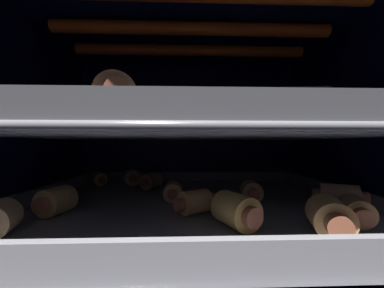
{
  "coord_description": "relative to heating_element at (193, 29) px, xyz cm",
  "views": [
    {
      "loc": [
        -1.31,
        -31.81,
        19.14
      ],
      "look_at": [
        0.0,
        3.22,
        19.1
      ],
      "focal_mm": 21.43,
      "sensor_mm": 36.0,
      "label": 1
    }
  ],
  "objects": [
    {
      "name": "pig_in_blanket_lower_1",
      "position": [
        15.72,
        -9.9,
        -22.64
      ],
      "size": [
        3.88,
        5.58,
        2.65
      ],
      "rotation": [
        0.0,
        0.0,
        2.7
      ],
      "color": "tan",
      "rests_on": "baking_tray_lower"
    },
    {
      "name": "pig_in_blanket_upper_3",
      "position": [
        -7.15,
        -13.02,
        -12.17
      ],
      "size": [
        4.53,
        5.5,
        3.28
      ],
      "rotation": [
        0.0,
        0.0,
        3.6
      ],
      "color": "tan",
      "rests_on": "baking_tray_upper"
    },
    {
      "name": "pig_in_blanket_lower_5",
      "position": [
        3.65,
        -10.22,
        -22.37
      ],
      "size": [
        4.52,
        5.77,
        3.19
      ],
      "rotation": [
        0.0,
        0.0,
        0.4
      ],
      "color": "tan",
      "rests_on": "baking_tray_lower"
    },
    {
      "name": "oven_wall_right",
      "position": [
        24.64,
        0.0,
        -16.64
      ],
      "size": [
        1.2,
        40.71,
        37.07
      ],
      "primitive_type": "cube",
      "color": "#0C1138",
      "rests_on": "ground_plane"
    },
    {
      "name": "pig_in_blanket_lower_6",
      "position": [
        -17.66,
        12.93,
        -22.76
      ],
      "size": [
        4.24,
        5.64,
        2.4
      ],
      "rotation": [
        0.0,
        0.0,
        0.58
      ],
      "color": "tan",
      "rests_on": "baking_tray_lower"
    },
    {
      "name": "oven_rack_lower",
      "position": [
        0.0,
        0.0,
        -25.41
      ],
      "size": [
        45.99,
        39.89,
        0.76
      ],
      "color": "slate"
    },
    {
      "name": "oven_wall_left",
      "position": [
        -24.64,
        0.0,
        -16.64
      ],
      "size": [
        1.2,
        40.71,
        37.07
      ],
      "primitive_type": "cube",
      "color": "#0C1138",
      "rests_on": "ground_plane"
    },
    {
      "name": "pig_in_blanket_lower_3",
      "position": [
        -2.76,
        0.41,
        -22.69
      ],
      "size": [
        2.57,
        4.88,
        2.56
      ],
      "rotation": [
        0.0,
        0.0,
        6.28
      ],
      "color": "tan",
      "rests_on": "baking_tray_lower"
    },
    {
      "name": "pig_in_blanket_upper_0",
      "position": [
        18.26,
        -5.54,
        -12.2
      ],
      "size": [
        5.87,
        4.48,
        3.22
      ],
      "rotation": [
        0.0,
        0.0,
        1.94
      ],
      "color": "tan",
      "rests_on": "baking_tray_upper"
    },
    {
      "name": "pig_in_blanket_upper_2",
      "position": [
        11.81,
        -4.78,
        -12.4
      ],
      "size": [
        4.66,
        4.36,
        2.82
      ],
      "rotation": [
        0.0,
        0.0,
        0.85
      ],
      "color": "tan",
      "rests_on": "baking_tray_upper"
    },
    {
      "name": "baking_tray_lower",
      "position": [
        0.0,
        0.0,
        -24.31
      ],
      "size": [
        43.21,
        35.42,
        2.95
      ],
      "color": "gray",
      "rests_on": "oven_rack_lower"
    },
    {
      "name": "ground_plane",
      "position": [
        0.0,
        0.0,
        -35.77
      ],
      "size": [
        50.48,
        43.11,
        1.2
      ],
      "primitive_type": "cube",
      "color": "#0C1138"
    },
    {
      "name": "pig_in_blanket_upper_1",
      "position": [
        7.82,
        -7.31,
        -12.42
      ],
      "size": [
        3.91,
        4.69,
        2.79
      ],
      "rotation": [
        0.0,
        0.0,
        2.53
      ],
      "color": "tan",
      "rests_on": "baking_tray_upper"
    },
    {
      "name": "pig_in_blanket_upper_8",
      "position": [
        -17.64,
        -5.01,
        -12.48
      ],
      "size": [
        4.35,
        5.62,
        2.67
      ],
      "rotation": [
        0.0,
        0.0,
        0.58
      ],
      "color": "tan",
      "rests_on": "baking_tray_upper"
    },
    {
      "name": "pig_in_blanket_lower_7",
      "position": [
        -11.28,
        12.56,
        -22.47
      ],
      "size": [
        3.86,
        4.24,
        2.99
      ],
      "rotation": [
        0.0,
        0.0,
        0.4
      ],
      "color": "tan",
      "rests_on": "baking_tray_lower"
    },
    {
      "name": "pig_in_blanket_lower_10",
      "position": [
        -7.03,
        9.15,
        -22.66
      ],
      "size": [
        3.94,
        5.17,
        2.62
      ],
      "rotation": [
        0.0,
        0.0,
        2.7
      ],
      "color": "tan",
      "rests_on": "baking_tray_lower"
    },
    {
      "name": "pig_in_blanket_lower_8",
      "position": [
        -15.59,
        -5.55,
        -22.44
      ],
      "size": [
        3.72,
        5.22,
        3.05
      ],
      "rotation": [
        0.0,
        0.0,
        2.92
      ],
      "color": "tan",
      "rests_on": "baking_tray_lower"
    },
    {
      "name": "oven_rack_upper",
      "position": [
        0.0,
        0.0,
        -14.93
      ],
      "size": [
        45.91,
        39.89,
        0.67
      ],
      "color": "slate"
    },
    {
      "name": "pig_in_blanket_upper_7",
      "position": [
        -11.65,
        7.31,
        -12.11
      ],
      "size": [
        4.12,
        5.28,
        3.4
      ],
      "rotation": [
        0.0,
        0.0,
        6.04
      ],
      "color": "tan",
      "rests_on": "baking_tray_upper"
    },
    {
      "name": "pig_in_blanket_lower_9",
      "position": [
        11.34,
        -12.43,
        -22.35
      ],
      "size": [
        4.27,
        6.45,
        3.22
      ],
      "rotation": [
        0.0,
        0.0,
        2.81
      ],
      "color": "tan",
      "rests_on": "baking_tray_lower"
    },
    {
      "name": "pig_in_blanket_upper_5",
      "position": [
        8.95,
        -12.56,
        -12.48
      ],
      "size": [
        5.68,
        3.18,
        2.66
      ],
      "rotation": [
        0.0,
        0.0,
        1.43
      ],
      "color": "tan",
      "rests_on": "baking_tray_upper"
    },
    {
      "name": "pig_in_blanket_lower_2",
      "position": [
        8.07,
        -0.51,
        -22.58
      ],
      "size": [
        3.17,
        5.46,
        2.76
      ],
      "rotation": [
        0.0,
        0.0,
        3.0
      ],
      "color": "tan",
      "rests_on": "baking_tray_lower"
    },
    {
      "name": "oven_ceiling",
      "position": [
        0.0,
        0.0,
        2.5
      ],
      "size": [
        50.48,
        43.11,
        1.2
      ],
      "primitive_type": "cube",
      "color": "#0C1138"
    },
    {
      "name": "heating_element",
      "position": [
        0.0,
        0.0,
        0.0
      ],
      "size": [
        38.47,
        16.69,
        1.77
      ],
      "color": "#F25919"
    },
    {
      "name": "baking_tray_upper",
      "position": [
        0.0,
        0.0,
        -14.08
      ],
      "size": [
        43.21,
        35.42,
        2.1
      ],
      "color": "#4C4C51",
      "rests_on": "oven_rack_upper"
    },
    {
      "name": "pig_in_blanket_upper_4",
      "position": [
        5.57,
        12.35,
        -12.36
      ],
      "size": [
        3.92,
        4.54,
        2.91
      ],
      "rotation": [
        0.0,
        0.0,
        2.71
      ],
      "color": "tan",
      "rests_on": "baking_tray_upper"
    },
    {
      "name": "pig_in_blanket_lower_4",
      "position": [
        0.14,
        -5.85,
        -22.63
      ],
      "size": [
        5.22,
        4.02,
        2.66
      ],
      "rotation": [
        0.0,
        0.0,
        5.28
      ],
      "color": "tan",
      "rests_on": "baking_tray_lower"
    },
    {
      "name": "pig_in_blanket_lower_11",
      "position": [
        16.93,
        -5.66,
        -22.37
      ],
      "size": [
        5.8,
        4.64,
        3.19
      ],
      "rotation": [
        0.0,
        0.0,
        4.22
      ],
      "color": "tan",
      "rests_on": "baking_tray_lower"
    },
    {
      "name": "pig_in_blanket_upper_6",
      "position": [
        0.68,
        -3.53,
        -12.34
      ],
      "size": [
        5.23,
        4.09,
        2.94
      ],
      "rotation": [
        0.0,
        0.0,
        1.0
      ],
      "color": "tan",
      "rests_on": "baking_tray_upper"
    },
    {
      "name": "pig_in_blanket_upper_9",
      "position": [
        -2.05,
        11.95,
        -12.37
      ],
      "size": [
        4.29,
        5.89,
        2.9
      ],
      "rotation": [
        0.0,
        0.0,
        3.58
      ],
      "color": "tan",
      "rests_on": "baking_tray_upper"
    },
    {
      "name": "oven_wall_back",
      "position": [
        0.0,
        20.95,
        -16.64
      ],
      "size": [
        50.48,
        1.2,
        37.07
      ],
      "primitive_type": "cube",
      "color": "#0C1138",
      "rests_on": "ground_plane"
    }
  ]
}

